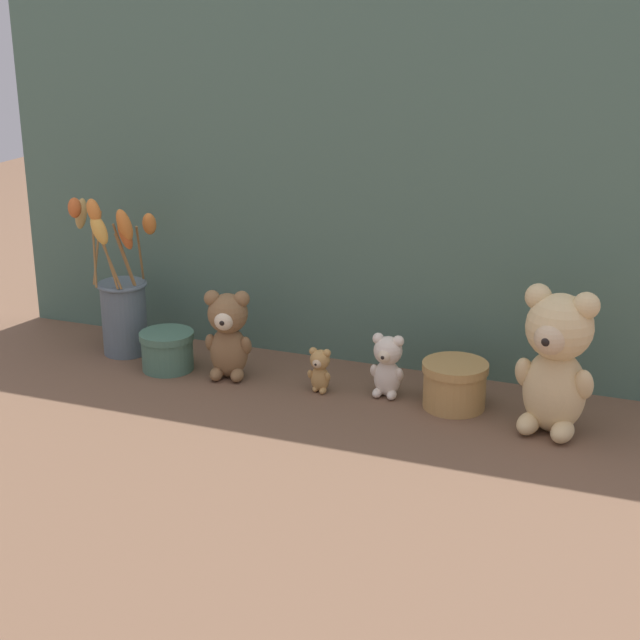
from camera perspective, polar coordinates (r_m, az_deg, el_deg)
name	(u,v)px	position (r m, az deg, el deg)	size (l,w,h in m)	color
ground_plane	(316,391)	(1.72, -0.24, -4.18)	(4.00, 4.00, 0.00)	brown
backdrop_wall	(350,172)	(1.77, 1.73, 8.62)	(1.40, 0.02, 0.72)	#4C6B5B
teddy_bear_large	(556,359)	(1.57, 13.58, -2.21)	(0.13, 0.12, 0.24)	#DBBC84
teddy_bear_medium	(228,333)	(1.76, -5.37, -0.73)	(0.09, 0.08, 0.16)	olive
teddy_bear_small	(387,364)	(1.69, 3.94, -2.58)	(0.06, 0.06, 0.11)	beige
teddy_bear_tiny	(320,369)	(1.71, -0.01, -2.87)	(0.04, 0.04, 0.08)	tan
flower_vase	(122,301)	(1.90, -11.46, 1.10)	(0.16, 0.12, 0.32)	slate
decorative_tin_tall	(168,350)	(1.83, -8.86, -1.75)	(0.10, 0.10, 0.07)	#47705B
decorative_tin_short	(455,385)	(1.66, 7.84, -3.75)	(0.11, 0.11, 0.08)	tan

